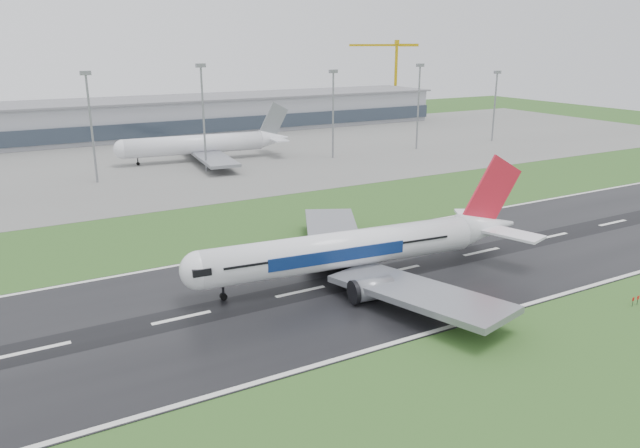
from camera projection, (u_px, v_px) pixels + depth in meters
ground at (481, 252)px, 117.19m from camera, size 520.00×520.00×0.00m
runway at (481, 252)px, 117.17m from camera, size 400.00×45.00×0.10m
apron at (241, 153)px, 221.52m from camera, size 400.00×130.00×0.08m
terminal at (190, 116)px, 269.43m from camera, size 240.00×36.00×15.00m
main_airliner at (366, 225)px, 102.14m from camera, size 69.77×67.07×18.82m
parked_airliner at (202, 134)px, 204.78m from camera, size 67.15×63.29×18.16m
tower_crane at (396, 77)px, 336.13m from camera, size 40.36×11.17×40.65m
floodmast_1 at (92, 130)px, 170.48m from camera, size 0.64×0.64×30.58m
floodmast_2 at (204, 121)px, 185.76m from camera, size 0.64×0.64×32.02m
floodmast_3 at (333, 116)px, 207.93m from camera, size 0.64×0.64×29.22m
floodmast_4 at (418, 109)px, 225.08m from camera, size 0.64×0.64×30.58m
floodmast_5 at (494, 108)px, 243.91m from camera, size 0.64×0.64×27.16m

